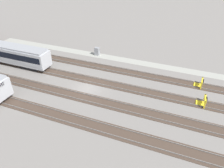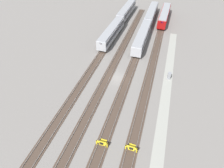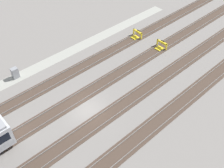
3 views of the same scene
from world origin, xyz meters
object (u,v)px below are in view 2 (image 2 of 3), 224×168
at_px(subway_car_front_row_right_inner, 127,11).
at_px(electrical_cabinet, 169,76).
at_px(subway_car_front_row_leftmost, 142,37).
at_px(bumper_stop_near_inner_track, 102,143).
at_px(subway_car_front_row_rightmost, 164,15).
at_px(subway_car_front_row_left_inner, 112,32).
at_px(bumper_stop_nearest_track, 132,148).
at_px(subway_car_front_row_centre, 151,14).

bearing_deg(subway_car_front_row_right_inner, electrical_cabinet, -150.51).
relative_size(subway_car_front_row_leftmost, bumper_stop_near_inner_track, 8.97).
distance_m(subway_car_front_row_rightmost, electrical_cabinet, 33.15).
distance_m(subway_car_front_row_left_inner, electrical_cabinet, 23.47).
relative_size(subway_car_front_row_left_inner, subway_car_front_row_right_inner, 1.00).
bearing_deg(subway_car_front_row_right_inner, subway_car_front_row_rightmost, -90.37).
height_order(subway_car_front_row_right_inner, bumper_stop_near_inner_track, subway_car_front_row_right_inner).
bearing_deg(bumper_stop_near_inner_track, subway_car_front_row_left_inner, 15.30).
xyz_separation_m(subway_car_front_row_left_inner, subway_car_front_row_rightmost, (18.61, -14.22, 0.00)).
xyz_separation_m(subway_car_front_row_left_inner, electrical_cabinet, (-14.22, -18.62, -1.24)).
height_order(subway_car_front_row_leftmost, subway_car_front_row_rightmost, same).
height_order(subway_car_front_row_leftmost, bumper_stop_nearest_track, subway_car_front_row_leftmost).
bearing_deg(subway_car_front_row_left_inner, bumper_stop_nearest_track, -157.29).
xyz_separation_m(subway_car_front_row_leftmost, subway_car_front_row_centre, (18.60, 0.00, 0.00)).
relative_size(subway_car_front_row_left_inner, bumper_stop_near_inner_track, 9.00).
relative_size(subway_car_front_row_centre, subway_car_front_row_right_inner, 1.00).
xyz_separation_m(subway_car_front_row_leftmost, electrical_cabinet, (-14.22, -9.15, -1.24)).
height_order(bumper_stop_nearest_track, electrical_cabinet, electrical_cabinet).
height_order(subway_car_front_row_left_inner, subway_car_front_row_rightmost, same).
xyz_separation_m(subway_car_front_row_rightmost, bumper_stop_nearest_track, (-52.64, -0.02, -1.53)).
distance_m(subway_car_front_row_left_inner, bumper_stop_near_inner_track, 35.96).
bearing_deg(subway_car_front_row_rightmost, subway_car_front_row_leftmost, 165.69).
distance_m(subway_car_front_row_right_inner, electrical_cabinet, 37.84).
xyz_separation_m(subway_car_front_row_right_inner, bumper_stop_nearest_track, (-52.73, -14.24, -1.53)).
relative_size(subway_car_front_row_right_inner, subway_car_front_row_rightmost, 1.00).
relative_size(subway_car_front_row_rightmost, bumper_stop_near_inner_track, 9.00).
relative_size(subway_car_front_row_leftmost, subway_car_front_row_centre, 1.00).
bearing_deg(subway_car_front_row_rightmost, subway_car_front_row_right_inner, 89.63).
relative_size(subway_car_front_row_rightmost, bumper_stop_nearest_track, 8.99).
bearing_deg(subway_car_front_row_right_inner, bumper_stop_nearest_track, -164.89).
relative_size(subway_car_front_row_leftmost, bumper_stop_nearest_track, 8.97).
bearing_deg(subway_car_front_row_centre, subway_car_front_row_left_inner, 153.01).
height_order(subway_car_front_row_rightmost, bumper_stop_near_inner_track, subway_car_front_row_rightmost).
bearing_deg(bumper_stop_nearest_track, subway_car_front_row_right_inner, 15.11).
distance_m(subway_car_front_row_leftmost, bumper_stop_near_inner_track, 34.68).
distance_m(subway_car_front_row_leftmost, subway_car_front_row_left_inner, 9.48).
bearing_deg(electrical_cabinet, subway_car_front_row_left_inner, 52.63).
bearing_deg(bumper_stop_nearest_track, subway_car_front_row_rightmost, 0.02).
bearing_deg(bumper_stop_near_inner_track, electrical_cabinet, -24.12).
distance_m(subway_car_front_row_centre, subway_car_front_row_right_inner, 9.47).
bearing_deg(bumper_stop_near_inner_track, subway_car_front_row_centre, 0.00).
bearing_deg(electrical_cabinet, bumper_stop_near_inner_track, 155.88).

